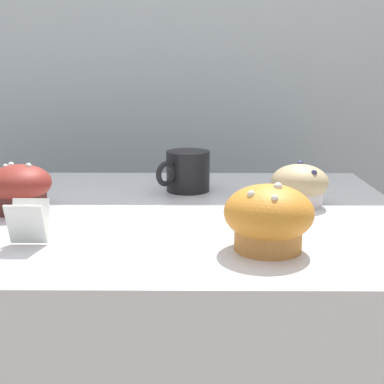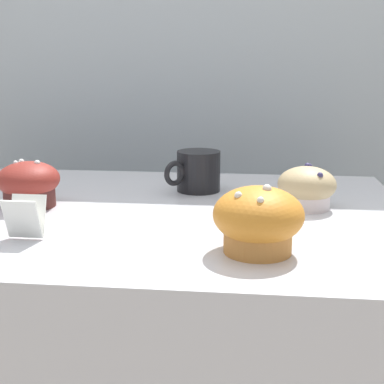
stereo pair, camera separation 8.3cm
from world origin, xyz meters
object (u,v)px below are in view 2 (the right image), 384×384
at_px(coffee_cup, 198,170).
at_px(muffin_back_left, 258,220).
at_px(muffin_front_center, 28,184).
at_px(muffin_back_right, 307,188).

bearing_deg(coffee_cup, muffin_back_left, -71.42).
relative_size(muffin_front_center, coffee_cup, 0.98).
bearing_deg(muffin_back_right, muffin_front_center, -174.87).
distance_m(muffin_back_left, coffee_cup, 0.35).
relative_size(muffin_back_right, coffee_cup, 0.91).
bearing_deg(muffin_back_left, coffee_cup, 108.58).
relative_size(muffin_back_left, coffee_cup, 1.09).
distance_m(muffin_front_center, muffin_back_right, 0.47).
bearing_deg(muffin_back_left, muffin_front_center, 154.46).
xyz_separation_m(muffin_back_left, coffee_cup, (-0.11, 0.33, -0.00)).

